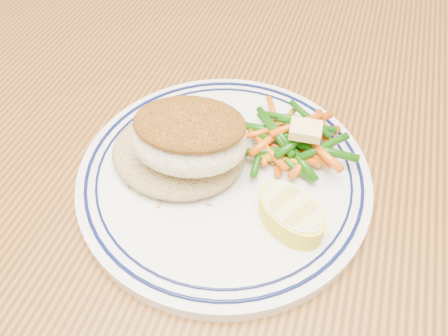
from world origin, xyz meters
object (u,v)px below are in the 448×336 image
at_px(rice_pilaf, 178,150).
at_px(dining_table, 222,213).
at_px(lemon_wedge, 291,213).
at_px(plate, 224,175).
at_px(fish_fillet, 189,137).
at_px(vegetable_pile, 293,142).

bearing_deg(rice_pilaf, dining_table, 37.40).
relative_size(rice_pilaf, lemon_wedge, 1.56).
relative_size(plate, lemon_wedge, 3.34).
bearing_deg(lemon_wedge, fish_fillet, 163.68).
distance_m(plate, rice_pilaf, 0.05).
bearing_deg(plate, dining_table, 113.14).
bearing_deg(dining_table, rice_pilaf, -142.60).
distance_m(rice_pilaf, lemon_wedge, 0.12).
height_order(vegetable_pile, lemon_wedge, vegetable_pile).
height_order(plate, vegetable_pile, vegetable_pile).
xyz_separation_m(rice_pilaf, fish_fillet, (0.02, -0.01, 0.03)).
distance_m(rice_pilaf, vegetable_pile, 0.11).
height_order(dining_table, lemon_wedge, lemon_wedge).
height_order(plate, lemon_wedge, lemon_wedge).
bearing_deg(dining_table, plate, -66.86).
distance_m(vegetable_pile, lemon_wedge, 0.08).
distance_m(dining_table, lemon_wedge, 0.16).
height_order(fish_fillet, vegetable_pile, fish_fillet).
relative_size(vegetable_pile, lemon_wedge, 1.41).
bearing_deg(fish_fillet, plate, 13.45).
bearing_deg(lemon_wedge, dining_table, 142.00).
height_order(fish_fillet, lemon_wedge, fish_fillet).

